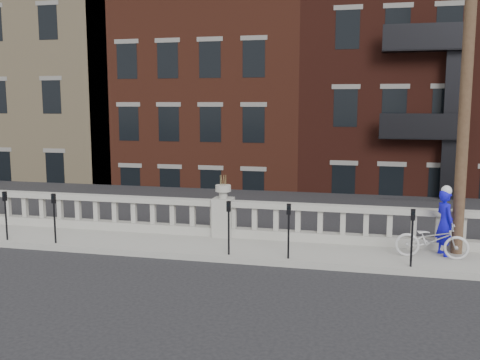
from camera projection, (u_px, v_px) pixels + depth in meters
The scene contains 13 objects.
ground at pixel (176, 287), 11.48m from camera, with size 120.00×120.00×0.00m, color black.
sidewalk at pixel (214, 247), 14.36m from camera, with size 32.00×2.20×0.15m, color gray.
balustrade at pixel (223, 219), 15.20m from camera, with size 28.00×0.34×1.03m.
planter_pedestal at pixel (223, 213), 15.17m from camera, with size 0.55×0.55×1.76m.
lower_level at pixel (311, 124), 33.19m from camera, with size 80.00×44.00×20.80m.
utility_pole at pixel (468, 47), 12.80m from camera, with size 1.60×0.28×10.00m.
parking_meter_a at pixel (6, 210), 14.70m from camera, with size 0.10×0.09×1.36m.
parking_meter_b at pixel (54, 212), 14.37m from camera, with size 0.10×0.09×1.36m.
parking_meter_c at pixel (229, 222), 13.27m from camera, with size 0.10×0.09×1.36m.
parking_meter_d at pixel (289, 225), 12.93m from camera, with size 0.10×0.09×1.36m.
parking_meter_e at pixel (412, 231), 12.29m from camera, with size 0.10×0.09×1.36m.
bicycle at pixel (432, 240), 13.04m from camera, with size 0.60×1.73×0.91m, color silver.
cyclist at pixel (445, 223), 13.25m from camera, with size 0.60×0.39×1.65m, color #120DD1.
Camera 1 is at (3.86, -10.43, 3.92)m, focal length 40.00 mm.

